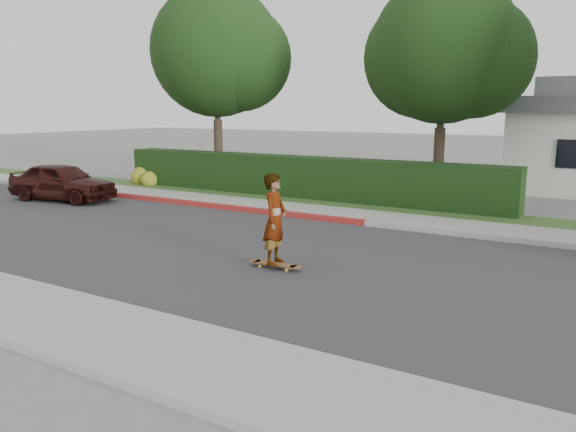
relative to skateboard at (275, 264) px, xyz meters
The scene contains 15 objects.
ground 1.36m from the skateboard, 146.56° to the left, with size 120.00×120.00×0.00m, color slate.
road 1.36m from the skateboard, 146.56° to the left, with size 60.00×8.00×0.01m, color #2D2D30.
curb_near 3.54m from the skateboard, 108.64° to the right, with size 60.00×0.20×0.15m, color #9E9E99.
sidewalk_near 4.40m from the skateboard, 104.90° to the right, with size 60.00×1.60×0.12m, color gray.
curb_far 4.98m from the skateboard, 103.14° to the left, with size 60.00×0.20×0.15m, color #9E9E99.
curb_red_section 7.82m from the skateboard, 141.67° to the left, with size 12.00×0.21×0.15m, color maroon.
sidewalk_far 5.86m from the skateboard, 101.14° to the left, with size 60.00×1.60×0.12m, color gray.
planting_strip 7.43m from the skateboard, 98.75° to the left, with size 60.00×1.60×0.10m, color #2D4C1E.
hedge 8.98m from the skateboard, 117.47° to the left, with size 15.00×1.00×1.50m, color black.
flowering_shrub 13.42m from the skateboard, 146.11° to the left, with size 1.40×1.00×0.90m.
tree_left 13.80m from the skateboard, 132.50° to the left, with size 5.99×5.21×8.00m.
tree_center 11.04m from the skateboard, 87.96° to the left, with size 5.66×4.84×7.44m.
skateboard is the anchor object (origin of this frame).
skateboarder 0.92m from the skateboard, 135.00° to the left, with size 0.66×0.43×1.81m, color white.
car_maroon 11.39m from the skateboard, 162.89° to the left, with size 1.56×3.89×1.32m, color black.
Camera 1 is at (6.95, -9.88, 3.16)m, focal length 35.00 mm.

